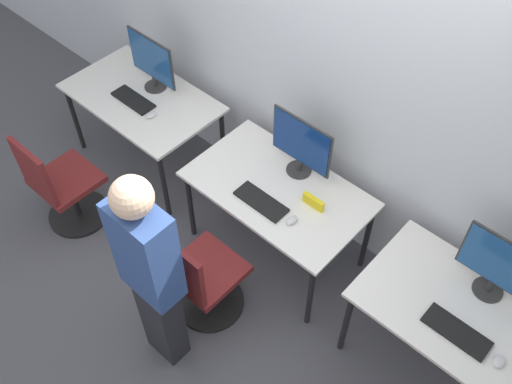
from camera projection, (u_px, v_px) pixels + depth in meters
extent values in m
plane|color=#4C4C51|center=(243.00, 278.00, 4.21)|extent=(20.00, 20.00, 0.00)
cube|color=silver|center=(333.00, 71.00, 3.57)|extent=(12.00, 0.05, 2.80)
cube|color=silver|center=(141.00, 97.00, 4.49)|extent=(1.24, 0.74, 0.02)
cylinder|color=black|center=(75.00, 118.00, 4.85)|extent=(0.04, 0.04, 0.68)
cylinder|color=black|center=(164.00, 186.00, 4.35)|extent=(0.04, 0.04, 0.68)
cylinder|color=black|center=(133.00, 83.00, 5.16)|extent=(0.04, 0.04, 0.68)
cylinder|color=black|center=(223.00, 142.00, 4.66)|extent=(0.04, 0.04, 0.68)
cylinder|color=#2D2D2D|center=(156.00, 86.00, 4.55)|extent=(0.18, 0.18, 0.01)
cylinder|color=#2D2D2D|center=(155.00, 81.00, 4.52)|extent=(0.04, 0.04, 0.09)
cube|color=#2D2D2D|center=(151.00, 58.00, 4.35)|extent=(0.48, 0.01, 0.37)
cube|color=navy|center=(151.00, 59.00, 4.35)|extent=(0.46, 0.01, 0.35)
cube|color=black|center=(133.00, 100.00, 4.44)|extent=(0.38, 0.14, 0.02)
ellipsoid|color=silver|center=(151.00, 115.00, 4.31)|extent=(0.06, 0.09, 0.03)
cylinder|color=black|center=(79.00, 214.00, 4.59)|extent=(0.48, 0.48, 0.03)
cylinder|color=black|center=(73.00, 198.00, 4.44)|extent=(0.04, 0.04, 0.37)
cube|color=maroon|center=(67.00, 180.00, 4.28)|extent=(0.44, 0.44, 0.05)
cube|color=maroon|center=(34.00, 172.00, 4.00)|extent=(0.40, 0.04, 0.44)
cube|color=silver|center=(278.00, 189.00, 3.87)|extent=(1.24, 0.74, 0.02)
cylinder|color=black|center=(190.00, 205.00, 4.23)|extent=(0.04, 0.04, 0.68)
cylinder|color=black|center=(310.00, 296.00, 3.73)|extent=(0.04, 0.04, 0.68)
cylinder|color=black|center=(249.00, 160.00, 4.54)|extent=(0.04, 0.04, 0.68)
cylinder|color=black|center=(367.00, 237.00, 4.04)|extent=(0.04, 0.04, 0.68)
cylinder|color=#2D2D2D|center=(299.00, 170.00, 3.96)|extent=(0.18, 0.18, 0.01)
cylinder|color=#2D2D2D|center=(299.00, 165.00, 3.92)|extent=(0.04, 0.04, 0.09)
cube|color=#2D2D2D|center=(302.00, 142.00, 3.76)|extent=(0.48, 0.01, 0.37)
cube|color=navy|center=(301.00, 142.00, 3.75)|extent=(0.46, 0.01, 0.35)
cube|color=black|center=(261.00, 202.00, 3.77)|extent=(0.38, 0.14, 0.02)
ellipsoid|color=silver|center=(292.00, 220.00, 3.66)|extent=(0.06, 0.09, 0.03)
cylinder|color=black|center=(210.00, 302.00, 4.07)|extent=(0.48, 0.48, 0.03)
cylinder|color=black|center=(209.00, 287.00, 3.92)|extent=(0.04, 0.04, 0.37)
cube|color=maroon|center=(207.00, 270.00, 3.76)|extent=(0.44, 0.44, 0.05)
cube|color=maroon|center=(180.00, 269.00, 3.47)|extent=(0.40, 0.04, 0.44)
cube|color=#232328|center=(163.00, 318.00, 3.57)|extent=(0.25, 0.16, 0.78)
cube|color=navy|center=(146.00, 252.00, 3.02)|extent=(0.36, 0.20, 0.68)
sphere|color=beige|center=(132.00, 197.00, 2.68)|extent=(0.22, 0.22, 0.22)
cube|color=silver|center=(468.00, 317.00, 3.24)|extent=(1.24, 0.74, 0.02)
cylinder|color=black|center=(346.00, 323.00, 3.60)|extent=(0.04, 0.04, 0.68)
cylinder|color=black|center=(402.00, 260.00, 3.91)|extent=(0.04, 0.04, 0.68)
cylinder|color=#2D2D2D|center=(487.00, 290.00, 3.33)|extent=(0.18, 0.18, 0.01)
cylinder|color=#2D2D2D|center=(490.00, 285.00, 3.30)|extent=(0.04, 0.04, 0.09)
cube|color=#2D2D2D|center=(503.00, 264.00, 3.13)|extent=(0.48, 0.01, 0.37)
cube|color=navy|center=(502.00, 265.00, 3.13)|extent=(0.46, 0.01, 0.35)
cube|color=black|center=(457.00, 331.00, 3.15)|extent=(0.38, 0.14, 0.02)
ellipsoid|color=silver|center=(499.00, 361.00, 3.04)|extent=(0.06, 0.09, 0.03)
cube|color=yellow|center=(313.00, 202.00, 3.72)|extent=(0.16, 0.03, 0.08)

